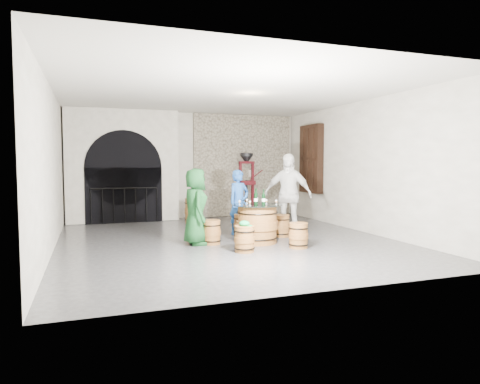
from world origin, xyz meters
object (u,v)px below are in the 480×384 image
object	(u,v)px
barrel_stool_far	(242,225)
barrel_stool_near_left	(244,239)
wine_bottle_left	(256,198)
wine_bottle_right	(256,197)
side_barrel	(194,211)
corking_press	(247,180)
barrel_stool_left	(211,232)
wine_bottle_center	(264,199)
person_blue	(239,202)
person_white	(288,194)
barrel_table	(257,224)
person_green	(196,207)
barrel_stool_right	(281,226)
barrel_stool_near_right	(298,236)

from	to	relation	value
barrel_stool_far	barrel_stool_near_left	bearing A→B (deg)	-108.20
wine_bottle_left	wine_bottle_right	size ratio (longest dim) A/B	1.00
barrel_stool_far	side_barrel	size ratio (longest dim) A/B	0.72
barrel_stool_far	corking_press	xyz separation A→B (m)	(1.29, 3.17, 0.91)
barrel_stool_left	wine_bottle_center	xyz separation A→B (m)	(1.04, -0.31, 0.70)
person_blue	wine_bottle_left	bearing A→B (deg)	-112.14
person_white	wine_bottle_left	xyz separation A→B (m)	(-1.09, -0.74, -0.00)
person_white	wine_bottle_right	xyz separation A→B (m)	(-0.99, -0.49, -0.00)
barrel_stool_far	person_blue	bearing A→B (deg)	89.76
person_white	corking_press	distance (m)	3.47
wine_bottle_center	wine_bottle_right	bearing A→B (deg)	96.52
barrel_table	barrel_stool_left	distance (m)	0.98
person_green	side_barrel	xyz separation A→B (m)	(0.68, 3.07, -0.44)
barrel_stool_right	side_barrel	bearing A→B (deg)	116.64
barrel_stool_left	barrel_stool_near_right	size ratio (longest dim) A/B	1.00
barrel_stool_right	barrel_stool_near_right	bearing A→B (deg)	-100.05
barrel_stool_left	barrel_stool_right	world-z (taller)	same
barrel_stool_far	person_white	size ratio (longest dim) A/B	0.26
person_white	person_green	bearing A→B (deg)	-129.82
barrel_table	barrel_stool_left	bearing A→B (deg)	168.91
barrel_stool_left	barrel_stool_far	distance (m)	1.23
wine_bottle_center	barrel_stool_near_right	bearing A→B (deg)	-53.57
person_blue	wine_bottle_right	xyz separation A→B (m)	(0.05, -0.98, 0.19)
barrel_stool_right	corking_press	xyz separation A→B (m)	(0.48, 3.61, 0.91)
barrel_stool_right	person_green	distance (m)	2.17
barrel_stool_far	side_barrel	world-z (taller)	side_barrel
barrel_stool_near_right	person_white	xyz separation A→B (m)	(0.47, 1.47, 0.70)
barrel_stool_left	person_white	size ratio (longest dim) A/B	0.26
person_white	barrel_stool_near_left	bearing A→B (deg)	-98.22
barrel_stool_far	barrel_stool_near_left	xyz separation A→B (m)	(-0.58, -1.75, 0.00)
person_white	corking_press	bearing A→B (deg)	125.31
barrel_table	barrel_stool_right	world-z (taller)	barrel_table
barrel_stool_near_left	corking_press	distance (m)	5.34
person_blue	person_white	size ratio (longest dim) A/B	0.80
barrel_stool_far	wine_bottle_right	bearing A→B (deg)	-86.14
person_green	side_barrel	size ratio (longest dim) A/B	2.25
person_white	wine_bottle_center	world-z (taller)	person_white
barrel_stool_far	barrel_stool_near_left	distance (m)	1.84
barrel_stool_left	person_white	distance (m)	2.17
barrel_stool_near_right	corking_press	bearing A→B (deg)	81.73
barrel_stool_near_left	side_barrel	distance (m)	4.10
wine_bottle_center	wine_bottle_right	size ratio (longest dim) A/B	1.00
barrel_stool_far	wine_bottle_left	distance (m)	1.24
corking_press	side_barrel	bearing A→B (deg)	-159.74
wine_bottle_left	side_barrel	world-z (taller)	wine_bottle_left
person_blue	side_barrel	world-z (taller)	person_blue
barrel_stool_near_right	wine_bottle_center	world-z (taller)	wine_bottle_center
wine_bottle_center	wine_bottle_right	xyz separation A→B (m)	(-0.04, 0.33, 0.00)
person_green	person_blue	size ratio (longest dim) A/B	1.04
side_barrel	barrel_stool_right	bearing A→B (deg)	-63.36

